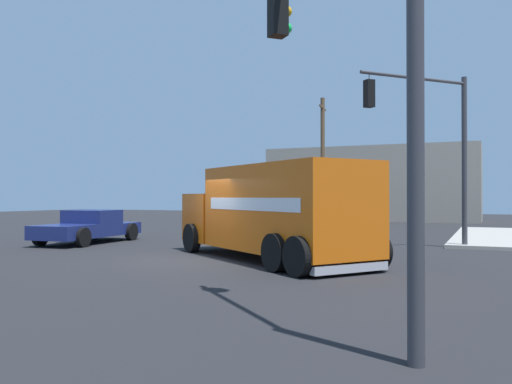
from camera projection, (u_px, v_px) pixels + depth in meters
ground_plane at (190, 260)px, 16.14m from camera, size 100.00×100.00×0.00m
delivery_truck at (273, 211)px, 16.03m from camera, size 8.04×6.84×2.87m
traffic_light_primary at (434, 132)px, 19.31m from camera, size 3.31×3.62×6.35m
traffic_light_secondary at (355, 38)px, 7.23m from camera, size 3.14×2.98×6.32m
pickup_navy at (89, 226)px, 22.17m from camera, size 2.64×5.36×1.38m
utility_pole at (323, 159)px, 36.89m from camera, size 0.39×2.20×8.92m
building_backdrop at (372, 184)px, 43.90m from camera, size 16.86×6.00×6.00m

